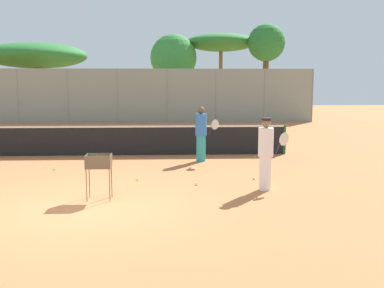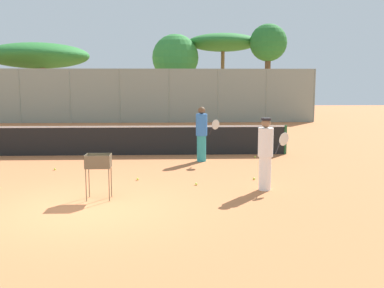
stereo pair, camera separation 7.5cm
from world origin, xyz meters
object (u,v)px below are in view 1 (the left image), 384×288
object	(u,v)px
player_white_outfit	(201,133)
player_red_cap	(266,153)
tennis_net	(121,140)
ball_cart	(99,165)

from	to	relation	value
player_white_outfit	player_red_cap	size ratio (longest dim) A/B	1.02
tennis_net	ball_cart	bearing A→B (deg)	-88.27
player_red_cap	ball_cart	xyz separation A→B (m)	(-3.95, -0.73, -0.13)
player_red_cap	ball_cart	distance (m)	4.02
tennis_net	player_white_outfit	xyz separation A→B (m)	(2.82, -1.36, 0.38)
ball_cart	player_red_cap	bearing A→B (deg)	10.42
tennis_net	ball_cart	size ratio (longest dim) A/B	11.68
player_white_outfit	ball_cart	distance (m)	5.47
tennis_net	player_white_outfit	bearing A→B (deg)	-25.67
player_white_outfit	ball_cart	bearing A→B (deg)	-80.08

